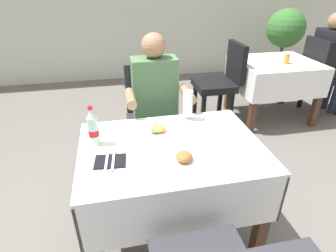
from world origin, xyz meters
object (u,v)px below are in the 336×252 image
object	(u,v)px
beer_glass_left	(188,104)
cola_bottle_primary	(93,128)
main_dining_table	(171,169)
chair_far_diner_seat	(152,115)
napkin_cutlery_set	(110,161)
background_chair_right	(323,72)
seated_diner_far	(156,103)
background_patron	(330,60)
potted_plant_corner	(284,38)
background_chair_left	(222,79)
plate_near_camera	(184,159)
plate_far_diner	(157,131)
background_dining_table	(274,76)
background_table_tumbler	(287,59)

from	to	relation	value
beer_glass_left	cola_bottle_primary	xyz separation A→B (m)	(-0.63, -0.21, -0.00)
main_dining_table	chair_far_diner_seat	distance (m)	0.79
napkin_cutlery_set	background_chair_right	size ratio (longest dim) A/B	0.20
chair_far_diner_seat	seated_diner_far	size ratio (longest dim) A/B	0.77
cola_bottle_primary	background_patron	size ratio (longest dim) A/B	0.20
main_dining_table	potted_plant_corner	world-z (taller)	potted_plant_corner
background_chair_left	background_patron	bearing A→B (deg)	0.00
plate_near_camera	potted_plant_corner	world-z (taller)	potted_plant_corner
main_dining_table	background_chair_right	bearing A→B (deg)	33.78
background_chair_right	plate_near_camera	bearing A→B (deg)	-142.82
potted_plant_corner	background_chair_right	bearing A→B (deg)	-96.84
chair_far_diner_seat	background_patron	xyz separation A→B (m)	(2.35, 0.75, 0.16)
main_dining_table	cola_bottle_primary	xyz separation A→B (m)	(-0.45, 0.11, 0.29)
plate_near_camera	background_chair_right	bearing A→B (deg)	37.18
main_dining_table	cola_bottle_primary	bearing A→B (deg)	166.34
seated_diner_far	plate_near_camera	distance (m)	0.86
main_dining_table	background_patron	world-z (taller)	background_patron
background_chair_left	background_chair_right	size ratio (longest dim) A/B	1.00
plate_far_diner	background_patron	xyz separation A→B (m)	(2.40, 1.37, -0.04)
main_dining_table	plate_near_camera	distance (m)	0.27
beer_glass_left	chair_far_diner_seat	bearing A→B (deg)	111.48
chair_far_diner_seat	napkin_cutlery_set	world-z (taller)	chair_far_diner_seat
beer_glass_left	napkin_cutlery_set	xyz separation A→B (m)	(-0.55, -0.41, -0.11)
background_chair_right	background_patron	bearing A→B (deg)	0.00
chair_far_diner_seat	background_chair_right	xyz separation A→B (m)	(2.30, 0.75, 0.00)
cola_bottle_primary	background_chair_left	xyz separation A→B (m)	(1.39, 1.43, -0.29)
napkin_cutlery_set	beer_glass_left	bearing A→B (deg)	36.61
plate_near_camera	cola_bottle_primary	size ratio (longest dim) A/B	0.90
background_chair_right	potted_plant_corner	xyz separation A→B (m)	(0.14, 1.16, 0.20)
plate_near_camera	cola_bottle_primary	xyz separation A→B (m)	(-0.48, 0.29, 0.09)
background_dining_table	plate_near_camera	bearing A→B (deg)	-132.75
cola_bottle_primary	background_patron	xyz separation A→B (m)	(2.80, 1.43, -0.13)
background_dining_table	background_table_tumbler	distance (m)	0.27
background_dining_table	background_patron	bearing A→B (deg)	0.00
main_dining_table	napkin_cutlery_set	world-z (taller)	napkin_cutlery_set
chair_far_diner_seat	beer_glass_left	world-z (taller)	chair_far_diner_seat
main_dining_table	plate_near_camera	bearing A→B (deg)	-79.60
chair_far_diner_seat	seated_diner_far	distance (m)	0.19
chair_far_diner_seat	plate_far_diner	xyz separation A→B (m)	(-0.06, -0.62, 0.20)
chair_far_diner_seat	background_chair_right	bearing A→B (deg)	18.12
background_dining_table	main_dining_table	bearing A→B (deg)	-136.52
background_chair_right	background_patron	world-z (taller)	background_patron
plate_near_camera	background_table_tumbler	bearing A→B (deg)	44.54
beer_glass_left	napkin_cutlery_set	bearing A→B (deg)	-143.39
chair_far_diner_seat	background_table_tumbler	bearing A→B (deg)	21.17
cola_bottle_primary	background_chair_right	world-z (taller)	cola_bottle_primary
seated_diner_far	cola_bottle_primary	world-z (taller)	seated_diner_far
background_dining_table	background_chair_right	xyz separation A→B (m)	(0.68, -0.00, 0.01)
main_dining_table	background_dining_table	size ratio (longest dim) A/B	1.17
chair_far_diner_seat	background_dining_table	world-z (taller)	chair_far_diner_seat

